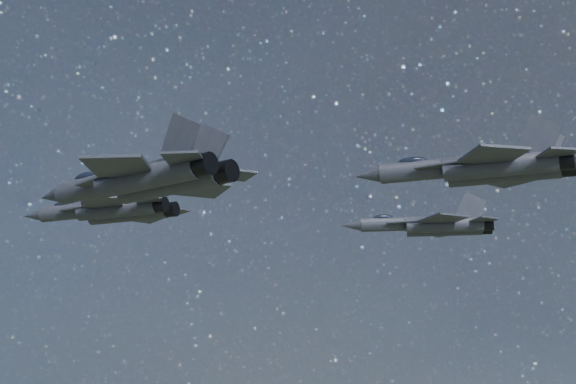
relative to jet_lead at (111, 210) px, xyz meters
The scene contains 4 objects.
jet_lead is the anchor object (origin of this frame).
jet_left 34.62m from the jet_lead, 54.30° to the left, with size 16.56×10.95×4.23m.
jet_right 16.71m from the jet_lead, 41.77° to the right, with size 20.32×14.18×5.11m.
jet_slot 33.83m from the jet_lead, ahead, with size 18.48×12.77×4.64m.
Camera 1 is at (42.70, -71.58, 120.66)m, focal length 60.00 mm.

